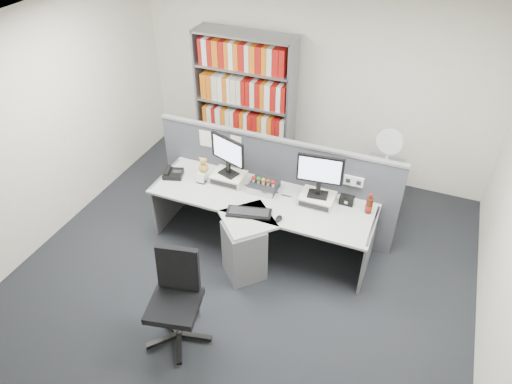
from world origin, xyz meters
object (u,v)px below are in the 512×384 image
at_px(keyboard, 249,213).
at_px(cola_bottle, 369,206).
at_px(desktop_pc, 264,186).
at_px(mouse, 279,218).
at_px(desk_calendar, 201,179).
at_px(desk, 254,227).
at_px(office_chair, 176,296).
at_px(monitor_right, 320,173).
at_px(desk_fan, 389,144).
at_px(speaker, 347,200).
at_px(monitor_left, 228,153).
at_px(filing_cabinet, 380,190).
at_px(shelving_unit, 245,105).
at_px(desk_phone, 173,173).

distance_m(keyboard, cola_bottle, 1.31).
distance_m(desktop_pc, mouse, 0.58).
xyz_separation_m(desk_calendar, cola_bottle, (1.96, 0.20, 0.04)).
xyz_separation_m(desk, office_chair, (-0.28, -1.27, 0.07)).
distance_m(monitor_right, cola_bottle, 0.65).
xyz_separation_m(desk, desktop_pc, (-0.04, 0.38, 0.31)).
bearing_deg(desk, desk_calendar, 163.61).
bearing_deg(desk_fan, monitor_right, -120.08).
bearing_deg(speaker, keyboard, -148.78).
height_order(monitor_left, speaker, monitor_left).
height_order(mouse, filing_cabinet, mouse).
distance_m(desktop_pc, filing_cabinet, 1.65).
bearing_deg(filing_cabinet, cola_bottle, -91.06).
xyz_separation_m(cola_bottle, filing_cabinet, (0.02, 0.98, -0.47)).
xyz_separation_m(monitor_right, desk_calendar, (-1.39, -0.16, -0.35)).
bearing_deg(monitor_right, shelving_unit, 135.90).
distance_m(desk_phone, speaker, 2.11).
bearing_deg(mouse, speaker, 42.03).
relative_size(desk, cola_bottle, 10.20).
bearing_deg(desk, office_chair, -102.32).
bearing_deg(monitor_right, office_chair, -118.25).
relative_size(desktop_pc, desk_calendar, 2.53).
xyz_separation_m(keyboard, speaker, (0.95, 0.58, 0.04)).
xyz_separation_m(desk, desk_calendar, (-0.78, 0.23, 0.32)).
distance_m(mouse, desk_calendar, 1.13).
xyz_separation_m(desk, shelving_unit, (-0.90, 1.85, 0.52)).
relative_size(monitor_left, cola_bottle, 1.95).
xyz_separation_m(desk_phone, shelving_unit, (0.26, 1.63, 0.22)).
height_order(desktop_pc, desk_calendar, desk_calendar).
relative_size(speaker, filing_cabinet, 0.23).
bearing_deg(shelving_unit, filing_cabinet, -12.07).
bearing_deg(mouse, cola_bottle, 29.67).
bearing_deg(mouse, desk_fan, 58.99).
bearing_deg(speaker, desk, -152.59).
bearing_deg(speaker, desk_calendar, -171.57).
relative_size(desk_calendar, filing_cabinet, 0.18).
bearing_deg(speaker, monitor_right, -162.87).
distance_m(monitor_left, monitor_right, 1.10).
xyz_separation_m(desk_phone, cola_bottle, (2.34, 0.21, 0.06)).
distance_m(keyboard, desk_fan, 1.96).
height_order(desktop_pc, desk_phone, desk_phone).
xyz_separation_m(desk_phone, filing_cabinet, (2.36, 1.18, -0.41)).
bearing_deg(desk_calendar, desk_phone, -178.30).
xyz_separation_m(monitor_right, desk_fan, (0.59, 1.02, -0.08)).
height_order(desk_calendar, cola_bottle, cola_bottle).
bearing_deg(speaker, desk_fan, 73.46).
xyz_separation_m(monitor_right, shelving_unit, (-1.51, 1.46, -0.15)).
bearing_deg(office_chair, monitor_right, 61.75).
bearing_deg(desk, desktop_pc, 95.59).
height_order(monitor_right, shelving_unit, shelving_unit).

